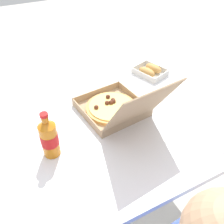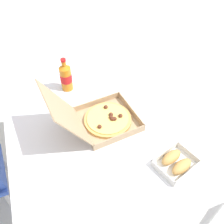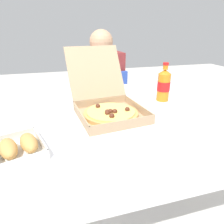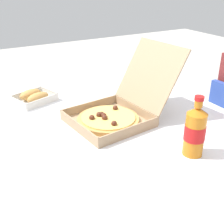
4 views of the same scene
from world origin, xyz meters
The scene contains 5 objects.
dining_table centered at (0.00, 0.00, 0.68)m, with size 1.32×1.07×0.75m.
pizza_box_open centered at (-0.05, 0.02, 0.80)m, with size 0.35×0.50×0.31m.
bread_side_box centered at (-0.43, -0.23, 0.78)m, with size 0.20×0.23×0.06m.
cola_bottle centered at (0.32, 0.13, 0.85)m, with size 0.07×0.07×0.22m.
paper_menu centered at (-0.26, 0.38, 0.76)m, with size 0.21×0.15×0.00m, color white.
Camera 4 is at (0.96, -0.57, 1.35)m, focal length 47.62 mm.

